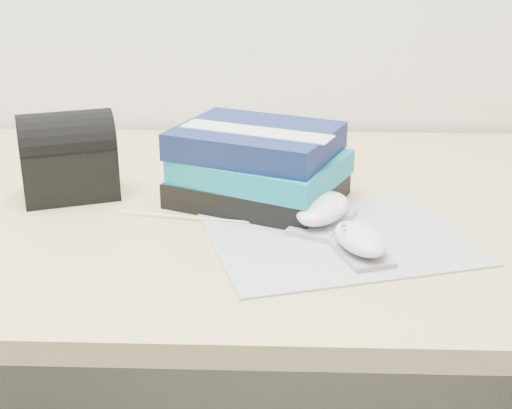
{
  "coord_description": "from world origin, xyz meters",
  "views": [
    {
      "loc": [
        -0.03,
        0.56,
        1.13
      ],
      "look_at": [
        -0.06,
        1.47,
        0.77
      ],
      "focal_mm": 50.0,
      "sensor_mm": 36.0,
      "label": 1
    }
  ],
  "objects_px": {
    "mouse_front": "(360,241)",
    "book_stack": "(258,166)",
    "pouch": "(68,156)",
    "desk": "(294,315)",
    "mouse_rear": "(322,211)"
  },
  "relations": [
    {
      "from": "mouse_front",
      "to": "book_stack",
      "type": "xyz_separation_m",
      "value": [
        -0.14,
        0.19,
        0.04
      ]
    },
    {
      "from": "book_stack",
      "to": "pouch",
      "type": "height_order",
      "value": "pouch"
    },
    {
      "from": "mouse_front",
      "to": "book_stack",
      "type": "bearing_deg",
      "value": 125.31
    },
    {
      "from": "book_stack",
      "to": "pouch",
      "type": "bearing_deg",
      "value": 177.86
    },
    {
      "from": "mouse_rear",
      "to": "book_stack",
      "type": "relative_size",
      "value": 0.45
    },
    {
      "from": "desk",
      "to": "mouse_front",
      "type": "height_order",
      "value": "mouse_front"
    },
    {
      "from": "desk",
      "to": "pouch",
      "type": "relative_size",
      "value": 9.65
    },
    {
      "from": "desk",
      "to": "mouse_rear",
      "type": "bearing_deg",
      "value": -78.12
    },
    {
      "from": "pouch",
      "to": "book_stack",
      "type": "bearing_deg",
      "value": -2.14
    },
    {
      "from": "mouse_rear",
      "to": "pouch",
      "type": "xyz_separation_m",
      "value": [
        -0.39,
        0.11,
        0.04
      ]
    },
    {
      "from": "desk",
      "to": "book_stack",
      "type": "bearing_deg",
      "value": -136.31
    },
    {
      "from": "desk",
      "to": "mouse_front",
      "type": "distance_m",
      "value": 0.37
    },
    {
      "from": "desk",
      "to": "pouch",
      "type": "bearing_deg",
      "value": -172.5
    },
    {
      "from": "desk",
      "to": "pouch",
      "type": "xyz_separation_m",
      "value": [
        -0.35,
        -0.05,
        0.3
      ]
    },
    {
      "from": "desk",
      "to": "pouch",
      "type": "distance_m",
      "value": 0.47
    }
  ]
}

